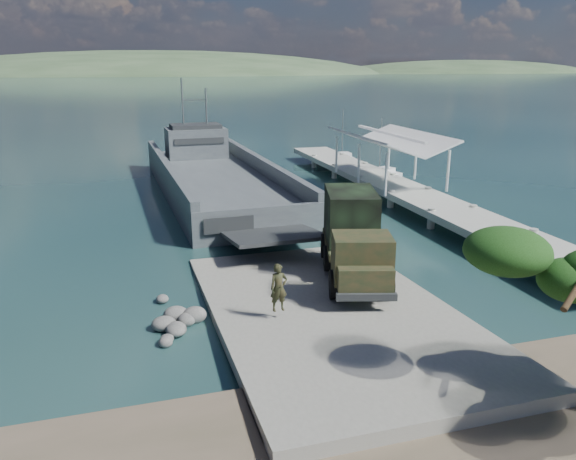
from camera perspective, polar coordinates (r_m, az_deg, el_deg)
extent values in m
plane|color=#1A3F40|center=(25.80, 3.47, -7.93)|extent=(1400.00, 1400.00, 0.00)
cube|color=gray|center=(24.84, 4.28, -8.32)|extent=(10.00, 18.00, 0.50)
cube|color=#A6A79D|center=(46.29, 11.07, 4.20)|extent=(4.00, 44.00, 0.50)
cube|color=#454C52|center=(48.53, -7.32, 4.26)|extent=(9.52, 29.09, 2.40)
cube|color=#454C52|center=(47.60, -12.19, 5.96)|extent=(1.45, 28.85, 1.25)
cube|color=#454C52|center=(49.09, -2.74, 6.63)|extent=(1.45, 28.85, 1.25)
cube|color=#454C52|center=(34.85, -2.73, 0.36)|extent=(8.66, 0.65, 2.50)
cube|color=#454C52|center=(57.41, -9.32, 8.76)|extent=(5.88, 4.02, 2.88)
cube|color=#282C2D|center=(57.22, -9.39, 10.38)|extent=(4.90, 3.22, 0.38)
cylinder|color=gray|center=(56.86, -10.67, 12.52)|extent=(0.15, 0.15, 4.81)
cylinder|color=gray|center=(57.25, -8.31, 12.17)|extent=(0.15, 0.15, 3.85)
cylinder|color=black|center=(25.36, 4.78, -5.53)|extent=(0.81, 1.41, 1.34)
cylinder|color=black|center=(25.68, 10.07, -5.44)|extent=(0.81, 1.41, 1.34)
cylinder|color=black|center=(28.61, 4.15, -2.90)|extent=(0.81, 1.41, 1.34)
cylinder|color=black|center=(28.90, 8.83, -2.85)|extent=(0.81, 1.41, 1.34)
cylinder|color=black|center=(30.55, 3.84, -1.61)|extent=(0.81, 1.41, 1.34)
cylinder|color=black|center=(30.82, 8.23, -1.58)|extent=(0.81, 1.41, 1.34)
cube|color=black|center=(28.10, 6.66, -3.00)|extent=(4.33, 8.13, 0.26)
cube|color=#1D2E19|center=(25.15, 7.51, -2.80)|extent=(3.04, 2.68, 2.06)
cube|color=#1D2E19|center=(24.19, 7.87, -4.92)|extent=(2.53, 1.54, 1.03)
cube|color=#1D2E19|center=(29.34, 6.34, -1.40)|extent=(3.77, 5.25, 0.36)
cube|color=black|center=(29.12, 6.39, 1.52)|extent=(3.45, 4.43, 2.57)
cube|color=#282C2D|center=(23.95, 7.98, -6.74)|extent=(2.54, 0.95, 0.31)
imported|color=#1D2E19|center=(23.18, -0.94, -6.76)|extent=(0.77, 0.53, 2.01)
cube|color=white|center=(56.21, 9.25, 5.64)|extent=(3.00, 4.94, 0.78)
cube|color=white|center=(55.53, 9.92, 6.02)|extent=(1.63, 1.73, 0.52)
cylinder|color=gray|center=(55.75, 9.38, 8.48)|extent=(0.09, 0.09, 5.19)
cube|color=white|center=(65.07, 5.49, 7.27)|extent=(1.68, 4.98, 0.80)
cube|color=white|center=(64.16, 5.76, 7.61)|extent=(1.32, 1.49, 0.54)
cylinder|color=gray|center=(64.67, 5.56, 9.81)|extent=(0.09, 0.09, 5.36)
ellipsoid|color=#16330E|center=(18.43, 21.37, -2.01)|extent=(2.59, 2.59, 1.48)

